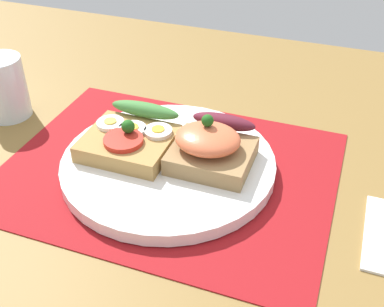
{
  "coord_description": "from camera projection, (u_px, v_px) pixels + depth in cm",
  "views": [
    {
      "loc": [
        18.32,
        -42.14,
        35.76
      ],
      "look_at": [
        3.0,
        0.0,
        3.34
      ],
      "focal_mm": 45.13,
      "sensor_mm": 36.0,
      "label": 1
    }
  ],
  "objects": [
    {
      "name": "ground_plane",
      "position": [
        169.0,
        181.0,
        0.59
      ],
      "size": [
        120.0,
        90.0,
        3.2
      ],
      "primitive_type": "cube",
      "color": "olive"
    },
    {
      "name": "placemat",
      "position": [
        169.0,
        170.0,
        0.58
      ],
      "size": [
        39.09,
        30.41,
        0.3
      ],
      "primitive_type": "cube",
      "color": "maroon",
      "rests_on": "ground_plane"
    },
    {
      "name": "plate",
      "position": [
        168.0,
        164.0,
        0.57
      ],
      "size": [
        25.4,
        25.4,
        1.54
      ],
      "primitive_type": "cylinder",
      "color": "white",
      "rests_on": "placemat"
    },
    {
      "name": "sandwich_egg_tomato",
      "position": [
        131.0,
        137.0,
        0.58
      ],
      "size": [
        10.34,
        10.63,
        4.25
      ],
      "color": "#AE8347",
      "rests_on": "plate"
    },
    {
      "name": "sandwich_salmon",
      "position": [
        211.0,
        146.0,
        0.55
      ],
      "size": [
        9.21,
        9.74,
        6.03
      ],
      "color": "#99774B",
      "rests_on": "plate"
    },
    {
      "name": "drinking_glass",
      "position": [
        4.0,
        87.0,
        0.66
      ],
      "size": [
        6.2,
        6.2,
        8.62
      ],
      "primitive_type": "cylinder",
      "color": "silver",
      "rests_on": "ground_plane"
    }
  ]
}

